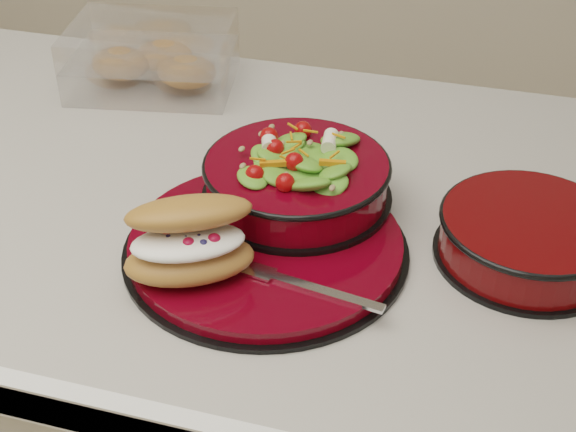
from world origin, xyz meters
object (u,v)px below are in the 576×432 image
(dinner_plate, at_px, (266,245))
(salad_bowl, at_px, (297,173))
(croissant, at_px, (190,241))
(fork, at_px, (304,285))
(pastry_box, at_px, (153,58))
(island_counter, at_px, (203,414))
(extra_bowl, at_px, (529,236))

(dinner_plate, relative_size, salad_bowl, 1.42)
(croissant, height_order, fork, croissant)
(fork, distance_m, pastry_box, 0.55)
(island_counter, distance_m, fork, 0.54)
(island_counter, distance_m, croissant, 0.55)
(pastry_box, bearing_deg, salad_bowl, -52.30)
(pastry_box, bearing_deg, fork, -60.70)
(pastry_box, bearing_deg, island_counter, -70.21)
(island_counter, relative_size, salad_bowl, 5.51)
(salad_bowl, bearing_deg, croissant, -113.31)
(pastry_box, height_order, extra_bowl, pastry_box)
(salad_bowl, bearing_deg, island_counter, 170.25)
(fork, relative_size, pastry_box, 0.60)
(croissant, height_order, extra_bowl, croissant)
(island_counter, xyz_separation_m, extra_bowl, (0.43, -0.04, 0.48))
(extra_bowl, bearing_deg, croissant, -156.80)
(salad_bowl, relative_size, extra_bowl, 1.11)
(dinner_plate, bearing_deg, island_counter, 142.53)
(island_counter, xyz_separation_m, dinner_plate, (0.15, -0.11, 0.46))
(fork, xyz_separation_m, extra_bowl, (0.22, 0.14, 0.01))
(island_counter, xyz_separation_m, croissant, (0.09, -0.19, 0.50))
(fork, bearing_deg, croissant, 102.14)
(dinner_plate, height_order, extra_bowl, extra_bowl)
(dinner_plate, distance_m, croissant, 0.11)
(dinner_plate, bearing_deg, croissant, -127.98)
(fork, bearing_deg, extra_bowl, -48.31)
(fork, bearing_deg, island_counter, 58.37)
(dinner_plate, bearing_deg, pastry_box, 128.94)
(salad_bowl, height_order, fork, salad_bowl)
(dinner_plate, relative_size, pastry_box, 1.20)
(island_counter, xyz_separation_m, pastry_box, (-0.14, 0.24, 0.49))
(croissant, bearing_deg, dinner_plate, 25.25)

